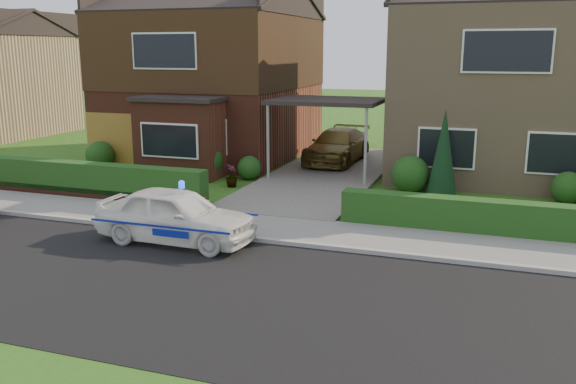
% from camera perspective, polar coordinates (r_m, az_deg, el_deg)
% --- Properties ---
extents(ground, '(120.00, 120.00, 0.00)m').
position_cam_1_polar(ground, '(12.13, -10.71, -8.55)').
color(ground, '#215216').
rests_on(ground, ground).
extents(road, '(60.00, 6.00, 0.02)m').
position_cam_1_polar(road, '(12.13, -10.71, -8.55)').
color(road, black).
rests_on(road, ground).
extents(kerb, '(60.00, 0.16, 0.12)m').
position_cam_1_polar(kerb, '(14.67, -4.82, -4.26)').
color(kerb, '#9E9993').
rests_on(kerb, ground).
extents(sidewalk, '(60.00, 2.00, 0.10)m').
position_cam_1_polar(sidewalk, '(15.59, -3.26, -3.21)').
color(sidewalk, slate).
rests_on(sidewalk, ground).
extents(driveway, '(3.80, 12.00, 0.12)m').
position_cam_1_polar(driveway, '(21.94, 3.60, 1.62)').
color(driveway, '#666059').
rests_on(driveway, ground).
extents(house_left, '(7.50, 9.53, 7.25)m').
position_cam_1_polar(house_left, '(26.29, -7.00, 11.69)').
color(house_left, brown).
rests_on(house_left, ground).
extents(house_right, '(7.50, 8.06, 7.25)m').
position_cam_1_polar(house_right, '(23.73, 19.63, 10.54)').
color(house_right, tan).
rests_on(house_right, ground).
extents(carport_link, '(3.80, 3.00, 2.77)m').
position_cam_1_polar(carport_link, '(21.53, 3.66, 8.38)').
color(carport_link, black).
rests_on(carport_link, ground).
extents(garage_door, '(2.20, 0.10, 2.10)m').
position_cam_1_polar(garage_door, '(24.38, -16.15, 4.65)').
color(garage_door, brown).
rests_on(garage_door, ground).
extents(dwarf_wall, '(7.70, 0.25, 0.36)m').
position_cam_1_polar(dwarf_wall, '(19.41, -17.92, -0.17)').
color(dwarf_wall, brown).
rests_on(dwarf_wall, ground).
extents(hedge_left, '(7.50, 0.55, 0.90)m').
position_cam_1_polar(hedge_left, '(19.57, -17.62, -0.58)').
color(hedge_left, '#133C15').
rests_on(hedge_left, ground).
extents(hedge_right, '(7.50, 0.55, 0.80)m').
position_cam_1_polar(hedge_right, '(15.71, 18.62, -3.96)').
color(hedge_right, '#133C15').
rests_on(hedge_right, ground).
extents(shrub_left_far, '(1.08, 1.08, 1.08)m').
position_cam_1_polar(shrub_left_far, '(24.23, -17.18, 3.31)').
color(shrub_left_far, '#133C15').
rests_on(shrub_left_far, ground).
extents(shrub_left_mid, '(1.32, 1.32, 1.32)m').
position_cam_1_polar(shrub_left_mid, '(21.70, -7.85, 3.00)').
color(shrub_left_mid, '#133C15').
rests_on(shrub_left_mid, ground).
extents(shrub_left_near, '(0.84, 0.84, 0.84)m').
position_cam_1_polar(shrub_left_near, '(21.35, -3.63, 2.28)').
color(shrub_left_near, '#133C15').
rests_on(shrub_left_near, ground).
extents(shrub_right_near, '(1.20, 1.20, 1.20)m').
position_cam_1_polar(shrub_right_near, '(19.67, 11.37, 1.64)').
color(shrub_right_near, '#133C15').
rests_on(shrub_right_near, ground).
extents(shrub_right_mid, '(0.96, 0.96, 0.96)m').
position_cam_1_polar(shrub_right_mid, '(19.73, 24.72, 0.36)').
color(shrub_right_mid, '#133C15').
rests_on(shrub_right_mid, ground).
extents(conifer_a, '(0.90, 0.90, 2.60)m').
position_cam_1_polar(conifer_a, '(19.24, 14.33, 3.36)').
color(conifer_a, black).
rests_on(conifer_a, ground).
extents(police_car, '(3.51, 3.86, 1.47)m').
position_cam_1_polar(police_car, '(14.50, -10.46, -2.21)').
color(police_car, white).
rests_on(police_car, ground).
extents(driveway_car, '(1.98, 4.49, 1.28)m').
position_cam_1_polar(driveway_car, '(24.11, 4.63, 4.34)').
color(driveway_car, brown).
rests_on(driveway_car, driveway).
extents(potted_plant_a, '(0.46, 0.35, 0.82)m').
position_cam_1_polar(potted_plant_a, '(20.08, -17.42, 0.97)').
color(potted_plant_a, gray).
rests_on(potted_plant_a, ground).
extents(potted_plant_b, '(0.55, 0.53, 0.79)m').
position_cam_1_polar(potted_plant_b, '(21.14, -15.94, 1.62)').
color(potted_plant_b, gray).
rests_on(potted_plant_b, ground).
extents(potted_plant_c, '(0.45, 0.45, 0.73)m').
position_cam_1_polar(potted_plant_c, '(20.23, -5.30, 1.49)').
color(potted_plant_c, gray).
rests_on(potted_plant_c, ground).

